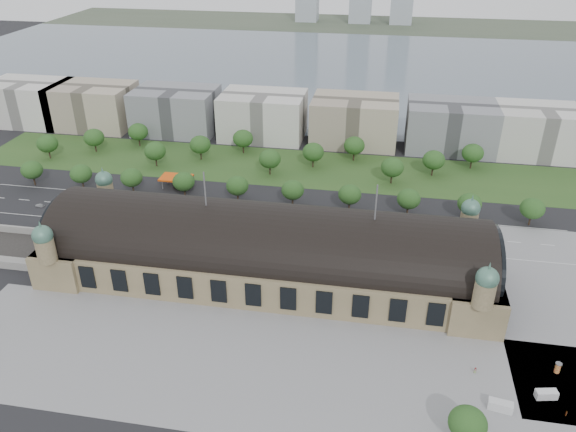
% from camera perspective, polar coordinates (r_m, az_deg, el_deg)
% --- Properties ---
extents(ground, '(900.00, 900.00, 0.00)m').
position_cam_1_polar(ground, '(194.67, -2.14, -6.06)').
color(ground, black).
rests_on(ground, ground).
extents(station, '(150.00, 48.40, 44.30)m').
position_cam_1_polar(station, '(189.02, -2.20, -3.50)').
color(station, '#927F5A').
rests_on(station, ground).
extents(plaza_south, '(190.00, 48.00, 0.12)m').
position_cam_1_polar(plaza_south, '(159.61, -1.87, -15.30)').
color(plaza_south, gray).
rests_on(plaza_south, ground).
extents(road_slab, '(260.00, 26.00, 0.10)m').
position_cam_1_polar(road_slab, '(230.26, -5.07, -0.25)').
color(road_slab, black).
rests_on(road_slab, ground).
extents(grass_belt, '(300.00, 45.00, 0.10)m').
position_cam_1_polar(grass_belt, '(277.31, -1.22, 5.07)').
color(grass_belt, '#2E5321').
rests_on(grass_belt, ground).
extents(petrol_station, '(14.00, 13.00, 5.05)m').
position_cam_1_polar(petrol_station, '(261.91, -10.80, 3.78)').
color(petrol_station, '#E24D0D').
rests_on(petrol_station, ground).
extents(lake, '(700.00, 320.00, 0.08)m').
position_cam_1_polar(lake, '(468.92, 5.63, 14.81)').
color(lake, slate).
rests_on(lake, ground).
extents(far_shore, '(700.00, 120.00, 0.14)m').
position_cam_1_polar(far_shore, '(664.55, 7.23, 18.79)').
color(far_shore, '#44513D').
rests_on(far_shore, ground).
extents(office_0, '(45.00, 32.00, 24.00)m').
position_cam_1_polar(office_0, '(368.01, -24.76, 10.45)').
color(office_0, silver).
rests_on(office_0, ground).
extents(office_1, '(45.00, 32.00, 24.00)m').
position_cam_1_polar(office_1, '(347.33, -19.18, 10.52)').
color(office_1, '#B0A38A').
rests_on(office_1, ground).
extents(office_2, '(45.00, 32.00, 24.00)m').
position_cam_1_polar(office_2, '(326.57, -11.30, 10.46)').
color(office_2, gray).
rests_on(office_2, ground).
extents(office_3, '(45.00, 32.00, 24.00)m').
position_cam_1_polar(office_3, '(312.50, -2.55, 10.16)').
color(office_3, silver).
rests_on(office_3, ground).
extents(office_4, '(45.00, 32.00, 24.00)m').
position_cam_1_polar(office_4, '(306.05, 6.76, 9.59)').
color(office_4, '#B0A38A').
rests_on(office_4, ground).
extents(office_5, '(45.00, 32.00, 24.00)m').
position_cam_1_polar(office_5, '(307.70, 16.19, 8.75)').
color(office_5, gray).
rests_on(office_5, ground).
extents(office_6, '(45.00, 32.00, 24.00)m').
position_cam_1_polar(office_6, '(316.01, 24.36, 7.84)').
color(office_6, silver).
rests_on(office_6, ground).
extents(tree_row_0, '(9.60, 9.60, 11.52)m').
position_cam_1_polar(tree_row_0, '(280.12, -24.58, 4.28)').
color(tree_row_0, '#2D2116').
rests_on(tree_row_0, ground).
extents(tree_row_1, '(9.60, 9.60, 11.52)m').
position_cam_1_polar(tree_row_1, '(267.60, -20.29, 4.05)').
color(tree_row_1, '#2D2116').
rests_on(tree_row_1, ground).
extents(tree_row_2, '(9.60, 9.60, 11.52)m').
position_cam_1_polar(tree_row_2, '(256.72, -15.61, 3.78)').
color(tree_row_2, '#2D2116').
rests_on(tree_row_2, ground).
extents(tree_row_3, '(9.60, 9.60, 11.52)m').
position_cam_1_polar(tree_row_3, '(247.68, -10.56, 3.45)').
color(tree_row_3, '#2D2116').
rests_on(tree_row_3, ground).
extents(tree_row_4, '(9.60, 9.60, 11.52)m').
position_cam_1_polar(tree_row_4, '(240.71, -5.17, 3.08)').
color(tree_row_4, '#2D2116').
rests_on(tree_row_4, ground).
extents(tree_row_5, '(9.60, 9.60, 11.52)m').
position_cam_1_polar(tree_row_5, '(235.99, 0.48, 2.65)').
color(tree_row_5, '#2D2116').
rests_on(tree_row_5, ground).
extents(tree_row_6, '(9.60, 9.60, 11.52)m').
position_cam_1_polar(tree_row_6, '(233.65, 6.29, 2.19)').
color(tree_row_6, '#2D2116').
rests_on(tree_row_6, ground).
extents(tree_row_7, '(9.60, 9.60, 11.52)m').
position_cam_1_polar(tree_row_7, '(233.76, 12.16, 1.70)').
color(tree_row_7, '#2D2116').
rests_on(tree_row_7, ground).
extents(tree_row_8, '(9.60, 9.60, 11.52)m').
position_cam_1_polar(tree_row_8, '(236.32, 17.96, 1.20)').
color(tree_row_8, '#2D2116').
rests_on(tree_row_8, ground).
extents(tree_row_9, '(9.60, 9.60, 11.52)m').
position_cam_1_polar(tree_row_9, '(241.26, 23.58, 0.70)').
color(tree_row_9, '#2D2116').
rests_on(tree_row_9, ground).
extents(tree_belt_0, '(10.40, 10.40, 12.48)m').
position_cam_1_polar(tree_belt_0, '(308.22, -23.26, 6.78)').
color(tree_belt_0, '#2D2116').
rests_on(tree_belt_0, ground).
extents(tree_belt_1, '(10.40, 10.40, 12.48)m').
position_cam_1_polar(tree_belt_1, '(308.19, -19.12, 7.55)').
color(tree_belt_1, '#2D2116').
rests_on(tree_belt_1, ground).
extents(tree_belt_2, '(10.40, 10.40, 12.48)m').
position_cam_1_polar(tree_belt_2, '(309.80, -14.98, 8.27)').
color(tree_belt_2, '#2D2116').
rests_on(tree_belt_2, ground).
extents(tree_belt_3, '(10.40, 10.40, 12.48)m').
position_cam_1_polar(tree_belt_3, '(281.87, -13.36, 6.45)').
color(tree_belt_3, '#2D2116').
rests_on(tree_belt_3, ground).
extents(tree_belt_4, '(10.40, 10.40, 12.48)m').
position_cam_1_polar(tree_belt_4, '(285.66, -8.92, 7.19)').
color(tree_belt_4, '#2D2116').
rests_on(tree_belt_4, ground).
extents(tree_belt_5, '(10.40, 10.40, 12.48)m').
position_cam_1_polar(tree_belt_5, '(291.13, -4.60, 7.86)').
color(tree_belt_5, '#2D2116').
rests_on(tree_belt_5, ground).
extents(tree_belt_6, '(10.40, 10.40, 12.48)m').
position_cam_1_polar(tree_belt_6, '(265.33, -1.86, 5.83)').
color(tree_belt_6, '#2D2116').
rests_on(tree_belt_6, ground).
extents(tree_belt_7, '(10.40, 10.40, 12.48)m').
position_cam_1_polar(tree_belt_7, '(273.34, 2.58, 6.51)').
color(tree_belt_7, '#2D2116').
rests_on(tree_belt_7, ground).
extents(tree_belt_8, '(10.40, 10.40, 12.48)m').
position_cam_1_polar(tree_belt_8, '(282.91, 6.75, 7.12)').
color(tree_belt_8, '#2D2116').
rests_on(tree_belt_8, ground).
extents(tree_belt_9, '(10.40, 10.40, 12.48)m').
position_cam_1_polar(tree_belt_9, '(260.47, 10.56, 4.89)').
color(tree_belt_9, '#2D2116').
rests_on(tree_belt_9, ground).
extents(tree_belt_10, '(10.40, 10.40, 12.48)m').
position_cam_1_polar(tree_belt_10, '(272.63, 14.59, 5.53)').
color(tree_belt_10, '#2D2116').
rests_on(tree_belt_10, ground).
extents(tree_belt_11, '(10.40, 10.40, 12.48)m').
position_cam_1_polar(tree_belt_11, '(286.03, 18.26, 6.09)').
color(tree_belt_11, '#2D2116').
rests_on(tree_belt_11, ground).
extents(tree_plaza_s, '(9.00, 9.00, 10.64)m').
position_cam_1_polar(tree_plaza_s, '(143.83, 17.79, -19.43)').
color(tree_plaza_s, '#2D2116').
rests_on(tree_plaza_s, ground).
extents(traffic_car_0, '(3.95, 1.95, 1.30)m').
position_cam_1_polar(traffic_car_0, '(260.65, -23.92, 1.01)').
color(traffic_car_0, silver).
rests_on(traffic_car_0, ground).
extents(traffic_car_1, '(4.98, 2.28, 1.58)m').
position_cam_1_polar(traffic_car_1, '(255.44, -16.54, 1.86)').
color(traffic_car_1, gray).
rests_on(traffic_car_1, ground).
extents(traffic_car_2, '(5.38, 2.61, 1.47)m').
position_cam_1_polar(traffic_car_2, '(229.63, -12.47, -0.74)').
color(traffic_car_2, black).
rests_on(traffic_car_2, ground).
extents(traffic_car_3, '(4.99, 2.07, 1.44)m').
position_cam_1_polar(traffic_car_3, '(233.82, -6.22, 0.37)').
color(traffic_car_3, maroon).
rests_on(traffic_car_3, ground).
extents(traffic_car_4, '(3.92, 1.76, 1.31)m').
position_cam_1_polar(traffic_car_4, '(222.91, 4.17, -1.06)').
color(traffic_car_4, navy).
rests_on(traffic_car_4, ground).
extents(traffic_car_5, '(4.88, 2.12, 1.56)m').
position_cam_1_polar(traffic_car_5, '(227.79, 6.80, -0.46)').
color(traffic_car_5, '#595C61').
rests_on(traffic_car_5, ground).
extents(traffic_car_6, '(5.30, 2.90, 1.41)m').
position_cam_1_polar(traffic_car_6, '(227.34, 20.34, -2.30)').
color(traffic_car_6, silver).
rests_on(traffic_car_6, ground).
extents(parked_car_0, '(4.97, 4.29, 1.62)m').
position_cam_1_polar(parked_car_0, '(230.29, -14.79, -0.93)').
color(parked_car_0, black).
rests_on(parked_car_0, ground).
extents(parked_car_1, '(5.65, 4.96, 1.45)m').
position_cam_1_polar(parked_car_1, '(235.51, -17.37, -0.65)').
color(parked_car_1, maroon).
rests_on(parked_car_1, ground).
extents(parked_car_2, '(4.90, 4.45, 1.37)m').
position_cam_1_polar(parked_car_2, '(226.74, -12.11, -1.12)').
color(parked_car_2, '#172142').
rests_on(parked_car_2, ground).
extents(parked_car_3, '(4.90, 3.67, 1.55)m').
position_cam_1_polar(parked_car_3, '(221.78, -9.73, -1.56)').
color(parked_car_3, '#58595F').
rests_on(parked_car_3, ground).
extents(parked_car_4, '(4.21, 2.91, 1.32)m').
position_cam_1_polar(parked_car_4, '(218.08, -8.35, -2.03)').
color(parked_car_4, silver).
rests_on(parked_car_4, ground).
extents(parked_car_5, '(6.31, 5.85, 1.64)m').
position_cam_1_polar(parked_car_5, '(226.83, -12.22, -1.08)').
color(parked_car_5, gray).
rests_on(parked_car_5, ground).
extents(parked_car_6, '(5.93, 5.17, 1.64)m').
position_cam_1_polar(parked_car_6, '(222.08, -11.51, -1.68)').
color(parked_car_6, black).
rests_on(parked_car_6, ground).
extents(bus_west, '(10.91, 2.70, 3.03)m').
position_cam_1_polar(bus_west, '(222.67, -4.40, -0.85)').
color(bus_west, '#A8251A').
rests_on(bus_west, ground).
extents(bus_mid, '(12.45, 3.76, 3.42)m').
position_cam_1_polar(bus_mid, '(215.92, -0.40, -1.71)').
color(bus_mid, beige).
rests_on(bus_mid, ground).
extents(bus_east, '(13.30, 3.50, 3.68)m').
position_cam_1_polar(bus_east, '(216.08, 6.43, -1.84)').
color(bus_east, silver).
rests_on(bus_east, ground).
extents(van_east, '(5.83, 3.26, 2.38)m').
position_cam_1_polar(van_east, '(165.33, 24.65, -16.17)').
color(van_east, silver).
rests_on(van_east, ground).
extents(van_south, '(6.35, 3.44, 2.61)m').
position_cam_1_polar(van_south, '(158.02, 20.64, -17.58)').
color(van_south, silver).
rests_on(van_south, ground).
extents(advertising_column, '(1.73, 1.73, 3.28)m').
position_cam_1_polar(advertising_column, '(173.69, 25.72, -13.72)').
color(advertising_column, '#D35734').
rests_on(advertising_column, ground).
extents(pedestrian_0, '(0.97, 0.63, 1.87)m').
position_cam_1_polar(pedestrian_0, '(165.90, 18.48, -14.65)').
color(pedestrian_0, gray).
rests_on(pedestrian_0, ground).
extents(pedestrian_1, '(0.56, 0.76, 1.90)m').
position_cam_1_polar(pedestrian_1, '(162.87, 26.42, -17.55)').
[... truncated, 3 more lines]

